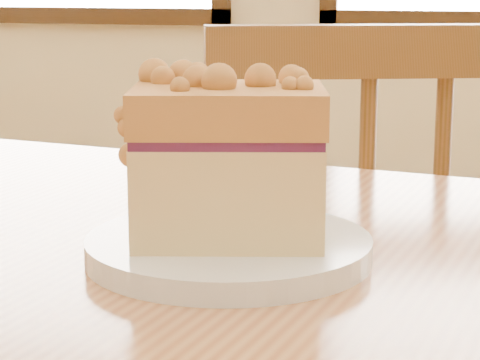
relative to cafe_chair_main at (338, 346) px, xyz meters
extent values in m
cube|color=#301E0D|center=(-1.96, 3.14, 0.30)|extent=(1.76, 0.06, 0.08)
cube|color=#B87B47|center=(-0.03, -0.58, 0.27)|extent=(1.17, 0.86, 0.04)
cube|color=brown|center=(-0.01, 0.04, -0.02)|extent=(0.53, 0.53, 0.04)
cylinder|color=brown|center=(-0.10, -0.19, 0.20)|extent=(0.04, 0.04, 0.45)
cube|color=brown|center=(0.05, -0.14, 0.41)|extent=(0.36, 0.17, 0.06)
cylinder|color=brown|center=(0.13, -0.10, 0.19)|extent=(0.02, 0.02, 0.39)
cylinder|color=brown|center=(0.05, -0.14, 0.19)|extent=(0.02, 0.02, 0.39)
cylinder|color=brown|center=(-0.03, -0.17, 0.19)|extent=(0.02, 0.02, 0.39)
cylinder|color=white|center=(0.01, -0.57, 0.30)|extent=(0.20, 0.20, 0.02)
cylinder|color=white|center=(0.01, -0.57, 0.30)|extent=(0.14, 0.14, 0.01)
cube|color=#E2BE80|center=(0.01, -0.57, 0.34)|extent=(0.15, 0.13, 0.07)
cube|color=#4E163A|center=(0.01, -0.57, 0.38)|extent=(0.15, 0.13, 0.01)
cube|color=#BC883B|center=(0.01, -0.57, 0.40)|extent=(0.15, 0.13, 0.03)
sphere|color=#BC883B|center=(0.07, -0.58, 0.42)|extent=(0.01, 0.01, 0.01)
sphere|color=#BC883B|center=(0.06, -0.58, 0.42)|extent=(0.02, 0.02, 0.02)
sphere|color=#BC883B|center=(0.06, -0.55, 0.42)|extent=(0.01, 0.01, 0.01)
sphere|color=#BC883B|center=(-0.02, -0.55, 0.42)|extent=(0.02, 0.02, 0.02)
sphere|color=#BC883B|center=(-0.02, -0.61, 0.42)|extent=(0.02, 0.02, 0.02)
sphere|color=#BC883B|center=(-0.04, -0.57, 0.42)|extent=(0.02, 0.02, 0.02)
sphere|color=#BC883B|center=(-0.03, -0.58, 0.42)|extent=(0.01, 0.01, 0.01)
sphere|color=#BC883B|center=(0.00, -0.54, 0.42)|extent=(0.02, 0.02, 0.02)
sphere|color=#BC883B|center=(0.04, -0.57, 0.42)|extent=(0.03, 0.03, 0.03)
sphere|color=#BC883B|center=(0.05, -0.56, 0.42)|extent=(0.02, 0.02, 0.02)
sphere|color=#BC883B|center=(-0.01, -0.58, 0.42)|extent=(0.02, 0.02, 0.02)
sphere|color=#BC883B|center=(0.06, -0.56, 0.42)|extent=(0.02, 0.02, 0.02)
sphere|color=#BC883B|center=(0.01, -0.55, 0.42)|extent=(0.02, 0.02, 0.02)
sphere|color=#BC883B|center=(0.07, -0.56, 0.42)|extent=(0.02, 0.02, 0.02)
sphere|color=#BC883B|center=(-0.06, -0.56, 0.40)|extent=(0.01, 0.01, 0.01)
sphere|color=#BC883B|center=(-0.05, -0.59, 0.37)|extent=(0.01, 0.01, 0.01)
sphere|color=#BC883B|center=(-0.05, -0.60, 0.38)|extent=(0.01, 0.01, 0.01)
sphere|color=#BC883B|center=(-0.05, -0.60, 0.36)|extent=(0.01, 0.01, 0.01)
sphere|color=#BC883B|center=(-0.05, -0.61, 0.37)|extent=(0.01, 0.01, 0.01)
camera|label=1|loc=(0.20, -1.18, 0.49)|focal=70.00mm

